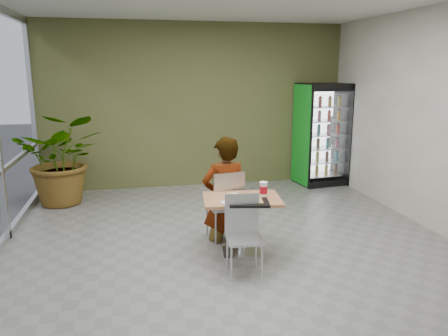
# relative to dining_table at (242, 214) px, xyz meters

# --- Properties ---
(ground) EXTENTS (7.00, 7.00, 0.00)m
(ground) POSITION_rel_dining_table_xyz_m (-0.06, 0.02, -0.54)
(ground) COLOR gray
(ground) RESTS_ON ground
(room_envelope) EXTENTS (6.00, 7.00, 3.20)m
(room_envelope) POSITION_rel_dining_table_xyz_m (-0.06, 0.02, 1.06)
(room_envelope) COLOR silver
(room_envelope) RESTS_ON ground
(dining_table) EXTENTS (1.02, 0.77, 0.75)m
(dining_table) POSITION_rel_dining_table_xyz_m (0.00, 0.00, 0.00)
(dining_table) COLOR #B8774F
(dining_table) RESTS_ON ground
(chair_far) EXTENTS (0.50, 0.50, 0.98)m
(chair_far) POSITION_rel_dining_table_xyz_m (-0.09, 0.48, 0.04)
(chair_far) COLOR #B7B9BC
(chair_far) RESTS_ON ground
(chair_near) EXTENTS (0.43, 0.44, 0.90)m
(chair_near) POSITION_rel_dining_table_xyz_m (-0.10, -0.45, -0.01)
(chair_near) COLOR #B7B9BC
(chair_near) RESTS_ON ground
(seated_woman) EXTENTS (0.70, 0.51, 1.74)m
(seated_woman) POSITION_rel_dining_table_xyz_m (-0.10, 0.53, 0.04)
(seated_woman) COLOR black
(seated_woman) RESTS_ON ground
(pizza_plate) EXTENTS (0.34, 0.28, 0.03)m
(pizza_plate) POSITION_rel_dining_table_xyz_m (-0.08, 0.08, 0.23)
(pizza_plate) COLOR white
(pizza_plate) RESTS_ON dining_table
(soda_cup) EXTENTS (0.10, 0.10, 0.18)m
(soda_cup) POSITION_rel_dining_table_xyz_m (0.29, 0.03, 0.30)
(soda_cup) COLOR white
(soda_cup) RESTS_ON dining_table
(napkin_stack) EXTENTS (0.18, 0.18, 0.02)m
(napkin_stack) POSITION_rel_dining_table_xyz_m (-0.23, -0.19, 0.22)
(napkin_stack) COLOR white
(napkin_stack) RESTS_ON dining_table
(cafeteria_tray) EXTENTS (0.52, 0.42, 0.03)m
(cafeteria_tray) POSITION_rel_dining_table_xyz_m (0.02, -0.26, 0.23)
(cafeteria_tray) COLOR black
(cafeteria_tray) RESTS_ON dining_table
(beverage_fridge) EXTENTS (1.01, 0.82, 2.04)m
(beverage_fridge) POSITION_rel_dining_table_xyz_m (2.46, 3.12, 0.48)
(beverage_fridge) COLOR black
(beverage_fridge) RESTS_ON ground
(potted_plant) EXTENTS (1.48, 1.30, 1.59)m
(potted_plant) POSITION_rel_dining_table_xyz_m (-2.49, 2.75, 0.26)
(potted_plant) COLOR #2C6D2B
(potted_plant) RESTS_ON ground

